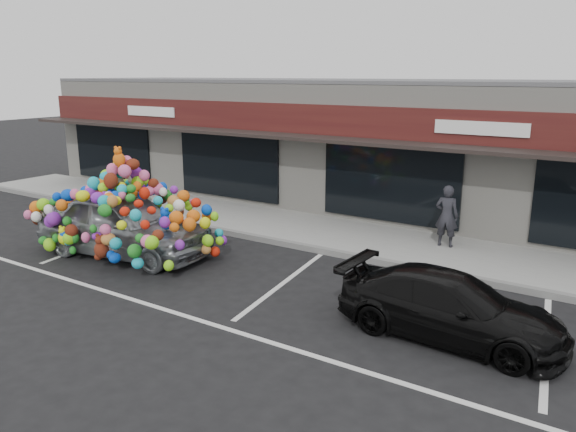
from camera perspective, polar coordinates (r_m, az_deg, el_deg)
The scene contains 11 objects.
ground at distance 14.07m, azimuth -10.47°, elevation -4.69°, with size 90.00×90.00×0.00m, color black.
shop_building at distance 20.39m, azimuth 5.87°, elevation 7.59°, with size 24.00×7.20×4.31m.
sidewalk at distance 17.02m, azimuth -1.22°, elevation -0.84°, with size 26.00×3.00×0.15m, color gray.
kerb at distance 15.85m, azimuth -4.28°, elevation -2.03°, with size 26.00×0.18×0.16m, color slate.
parking_stripe_left at distance 16.48m, azimuth -18.12°, elevation -2.34°, with size 0.12×4.40×0.01m, color silver.
parking_stripe_mid at distance 12.56m, azimuth -0.43°, elevation -6.79°, with size 0.12×4.40×0.01m, color silver.
parking_stripe_right at distance 10.81m, azimuth 24.74°, elevation -11.83°, with size 0.12×4.40×0.01m, color silver.
lane_line at distance 11.23m, azimuth -11.10°, elevation -9.71°, with size 14.00×0.12×0.01m, color silver.
toy_car at distance 14.77m, azimuth -16.35°, elevation -0.16°, with size 3.36×5.19×2.90m.
black_sedan at distance 10.30m, azimuth 16.13°, elevation -8.84°, with size 3.97×1.61×1.15m, color black.
pedestrian_a at distance 15.00m, azimuth 15.82°, elevation 0.01°, with size 0.59×0.39×1.62m, color black.
Camera 1 is at (9.28, -9.56, 4.53)m, focal length 35.00 mm.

